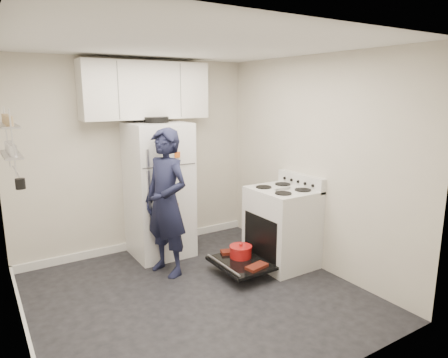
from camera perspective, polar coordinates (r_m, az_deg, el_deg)
room at (r=3.93m, az=-4.85°, el=-0.53°), size 3.21×3.21×2.51m
electric_range at (r=4.93m, az=8.14°, el=-6.88°), size 0.66×0.76×1.10m
open_oven_door at (r=4.75m, az=2.42°, el=-11.25°), size 0.55×0.72×0.22m
refrigerator at (r=5.16m, az=-9.28°, el=-1.49°), size 0.72×0.74×1.78m
upper_cabinets at (r=5.17m, az=-11.13°, el=12.31°), size 1.60×0.33×0.70m
wall_shelf_rack at (r=3.90m, az=-28.26°, el=4.92°), size 0.14×0.60×0.61m
person at (r=4.59m, az=-8.26°, el=-3.38°), size 0.58×0.71×1.70m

